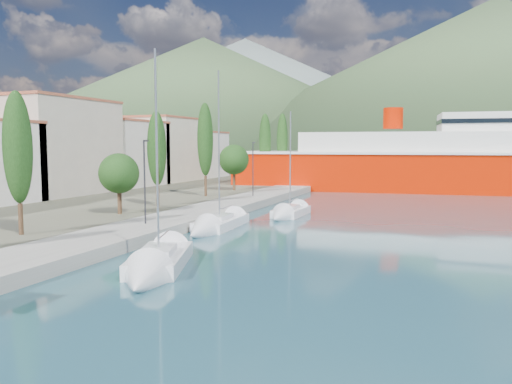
% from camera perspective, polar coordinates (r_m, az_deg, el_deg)
% --- Properties ---
extents(ground, '(1400.00, 1400.00, 0.00)m').
position_cam_1_polar(ground, '(136.22, 16.31, 2.42)').
color(ground, '#244E5A').
extents(quay, '(5.00, 88.00, 0.80)m').
position_cam_1_polar(quay, '(46.73, -5.00, -2.13)').
color(quay, gray).
rests_on(quay, ground).
extents(town_buildings, '(9.20, 69.20, 11.30)m').
position_cam_1_polar(town_buildings, '(68.14, -18.53, 4.32)').
color(town_buildings, beige).
rests_on(town_buildings, land_strip).
extents(tree_row, '(3.86, 63.52, 11.04)m').
position_cam_1_polar(tree_row, '(55.29, -6.62, 4.64)').
color(tree_row, '#47301E').
rests_on(tree_row, land_strip).
extents(lamp_posts, '(0.15, 46.82, 6.06)m').
position_cam_1_polar(lamp_posts, '(35.88, -13.64, 1.38)').
color(lamp_posts, '#2D2D33').
rests_on(lamp_posts, quay).
extents(sailboat_near, '(5.37, 8.96, 12.37)m').
position_cam_1_polar(sailboat_near, '(25.41, -11.85, -8.75)').
color(sailboat_near, silver).
rests_on(sailboat_near, ground).
extents(sailboat_mid, '(2.89, 9.22, 13.10)m').
position_cam_1_polar(sailboat_mid, '(37.71, -5.22, -4.07)').
color(sailboat_mid, silver).
rests_on(sailboat_mid, ground).
extents(sailboat_far, '(2.43, 7.14, 10.42)m').
position_cam_1_polar(sailboat_far, '(44.70, 3.33, -2.60)').
color(sailboat_far, silver).
rests_on(sailboat_far, ground).
extents(ferry, '(64.13, 20.09, 12.52)m').
position_cam_1_polar(ferry, '(76.26, 22.02, 2.96)').
color(ferry, '#C01800').
rests_on(ferry, ground).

